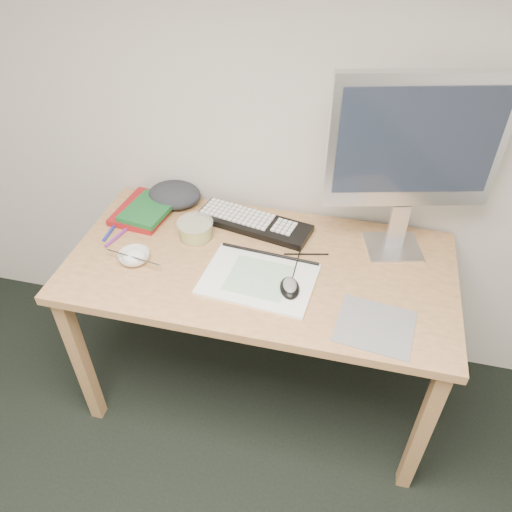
{
  "coord_description": "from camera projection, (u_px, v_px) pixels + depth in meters",
  "views": [
    {
      "loc": [
        0.26,
        0.1,
        1.94
      ],
      "look_at": [
        -0.05,
        1.37,
        0.83
      ],
      "focal_mm": 35.0,
      "sensor_mm": 36.0,
      "label": 1
    }
  ],
  "objects": [
    {
      "name": "fruit_tub",
      "position": [
        196.0,
        229.0,
        1.92
      ],
      "size": [
        0.17,
        0.17,
        0.07
      ],
      "primitive_type": "cylinder",
      "rotation": [
        0.0,
        0.0,
        0.25
      ],
      "color": "#E1C24F",
      "rests_on": "desk"
    },
    {
      "name": "pencil_black",
      "position": [
        306.0,
        254.0,
        1.85
      ],
      "size": [
        0.16,
        0.04,
        0.01
      ],
      "primitive_type": "cylinder",
      "rotation": [
        0.0,
        1.57,
        0.23
      ],
      "color": "black",
      "rests_on": "desk"
    },
    {
      "name": "desk",
      "position": [
        260.0,
        280.0,
        1.87
      ],
      "size": [
        1.4,
        0.7,
        0.75
      ],
      "color": "tan",
      "rests_on": "ground"
    },
    {
      "name": "mousepad",
      "position": [
        375.0,
        326.0,
        1.58
      ],
      "size": [
        0.26,
        0.24,
        0.0
      ],
      "primitive_type": "cube",
      "rotation": [
        0.0,
        0.0,
        -0.12
      ],
      "color": "slate",
      "rests_on": "desk"
    },
    {
      "name": "pencil_tan",
      "position": [
        282.0,
        261.0,
        1.82
      ],
      "size": [
        0.13,
        0.11,
        0.01
      ],
      "primitive_type": "cylinder",
      "rotation": [
        0.0,
        1.57,
        -0.67
      ],
      "color": "tan",
      "rests_on": "desk"
    },
    {
      "name": "pencil_pink",
      "position": [
        263.0,
        254.0,
        1.85
      ],
      "size": [
        0.19,
        0.05,
        0.01
      ],
      "primitive_type": "cylinder",
      "rotation": [
        0.0,
        1.57,
        -0.23
      ],
      "color": "pink",
      "rests_on": "desk"
    },
    {
      "name": "rice_bowl",
      "position": [
        134.0,
        257.0,
        1.81
      ],
      "size": [
        0.12,
        0.12,
        0.04
      ],
      "primitive_type": "imported",
      "rotation": [
        0.0,
        0.0,
        0.1
      ],
      "color": "white",
      "rests_on": "desk"
    },
    {
      "name": "marker_purple",
      "position": [
        117.0,
        237.0,
        1.92
      ],
      "size": [
        0.05,
        0.13,
        0.01
      ],
      "primitive_type": "cylinder",
      "rotation": [
        0.0,
        1.57,
        1.31
      ],
      "color": "#732486",
      "rests_on": "desk"
    },
    {
      "name": "book_red",
      "position": [
        145.0,
        210.0,
        2.05
      ],
      "size": [
        0.22,
        0.28,
        0.03
      ],
      "primitive_type": "cube",
      "rotation": [
        0.0,
        0.0,
        -0.1
      ],
      "color": "maroon",
      "rests_on": "desk"
    },
    {
      "name": "marker_blue",
      "position": [
        111.0,
        230.0,
        1.96
      ],
      "size": [
        0.02,
        0.14,
        0.01
      ],
      "primitive_type": "cylinder",
      "rotation": [
        0.0,
        1.57,
        1.6
      ],
      "color": "#1D289D",
      "rests_on": "desk"
    },
    {
      "name": "chopsticks",
      "position": [
        133.0,
        257.0,
        1.78
      ],
      "size": [
        0.22,
        0.06,
        0.02
      ],
      "primitive_type": "cylinder",
      "rotation": [
        0.0,
        1.57,
        -0.17
      ],
      "color": "silver",
      "rests_on": "rice_bowl"
    },
    {
      "name": "monitor",
      "position": [
        415.0,
        148.0,
        1.61
      ],
      "size": [
        0.57,
        0.22,
        0.67
      ],
      "rotation": [
        0.0,
        0.0,
        0.25
      ],
      "color": "silver",
      "rests_on": "desk"
    },
    {
      "name": "cloth_lump",
      "position": [
        175.0,
        195.0,
        2.09
      ],
      "size": [
        0.21,
        0.19,
        0.08
      ],
      "primitive_type": "ellipsoid",
      "rotation": [
        0.0,
        0.0,
        -0.19
      ],
      "color": "#26282D",
      "rests_on": "desk"
    },
    {
      "name": "marker_orange",
      "position": [
        129.0,
        221.0,
        2.01
      ],
      "size": [
        0.03,
        0.12,
        0.01
      ],
      "primitive_type": "cylinder",
      "rotation": [
        0.0,
        1.57,
        1.74
      ],
      "color": "orange",
      "rests_on": "desk"
    },
    {
      "name": "sketchpad",
      "position": [
        259.0,
        279.0,
        1.74
      ],
      "size": [
        0.41,
        0.31,
        0.01
      ],
      "primitive_type": "cube",
      "rotation": [
        0.0,
        0.0,
        -0.08
      ],
      "color": "white",
      "rests_on": "desk"
    },
    {
      "name": "book_green",
      "position": [
        149.0,
        209.0,
        2.01
      ],
      "size": [
        0.2,
        0.25,
        0.02
      ],
      "primitive_type": "cube",
      "rotation": [
        0.0,
        0.0,
        -0.16
      ],
      "color": "#175C28",
      "rests_on": "book_red"
    },
    {
      "name": "keyboard",
      "position": [
        254.0,
        223.0,
        1.98
      ],
      "size": [
        0.48,
        0.24,
        0.03
      ],
      "primitive_type": "cube",
      "rotation": [
        0.0,
        0.0,
        -0.21
      ],
      "color": "black",
      "rests_on": "desk"
    },
    {
      "name": "mouse",
      "position": [
        290.0,
        285.0,
        1.68
      ],
      "size": [
        0.09,
        0.12,
        0.04
      ],
      "primitive_type": "ellipsoid",
      "rotation": [
        0.0,
        0.0,
        0.27
      ],
      "color": "black",
      "rests_on": "sketchpad"
    }
  ]
}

